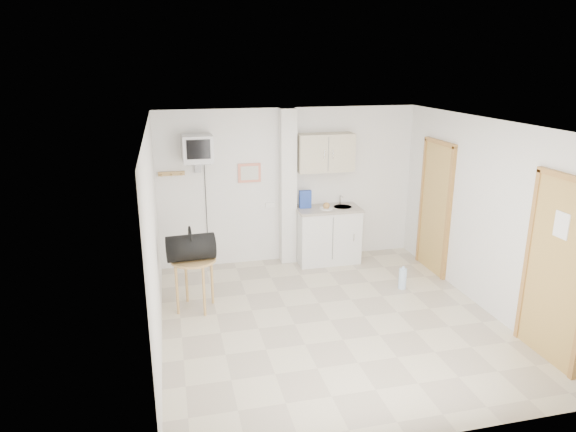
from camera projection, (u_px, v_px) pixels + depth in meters
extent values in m
plane|color=beige|center=(330.00, 320.00, 6.57)|extent=(4.50, 4.50, 0.00)
cube|color=white|center=(289.00, 186.00, 8.31)|extent=(4.20, 0.04, 2.50)
cube|color=white|center=(420.00, 312.00, 4.12)|extent=(4.20, 0.04, 2.50)
cube|color=white|center=(154.00, 241.00, 5.75)|extent=(0.04, 4.50, 2.50)
cube|color=white|center=(486.00, 216.00, 6.68)|extent=(0.04, 4.50, 2.50)
cube|color=white|center=(335.00, 124.00, 5.85)|extent=(4.20, 4.50, 0.04)
cube|color=white|center=(288.00, 188.00, 8.20)|extent=(0.25, 0.22, 2.50)
cube|color=#DE7A61|center=(249.00, 173.00, 8.08)|extent=(0.36, 0.03, 0.30)
cube|color=silver|center=(250.00, 173.00, 8.06)|extent=(0.28, 0.01, 0.22)
cube|color=#AE824F|center=(171.00, 174.00, 7.79)|extent=(0.40, 0.05, 0.06)
cube|color=white|center=(270.00, 205.00, 8.32)|extent=(0.15, 0.02, 0.08)
cylinder|color=#AE824F|center=(161.00, 176.00, 7.70)|extent=(0.02, 0.08, 0.02)
cylinder|color=#AE824F|center=(172.00, 175.00, 7.73)|extent=(0.02, 0.08, 0.02)
cylinder|color=#AE824F|center=(182.00, 175.00, 7.77)|extent=(0.02, 0.08, 0.02)
cube|color=#AA7B43|center=(435.00, 209.00, 7.91)|extent=(0.04, 0.75, 2.00)
cube|color=brown|center=(435.00, 209.00, 7.91)|extent=(0.06, 0.87, 2.06)
cube|color=#AA7B43|center=(556.00, 273.00, 5.49)|extent=(0.04, 0.82, 2.02)
cube|color=brown|center=(556.00, 273.00, 5.48)|extent=(0.06, 0.94, 2.08)
cube|color=white|center=(562.00, 225.00, 5.32)|extent=(0.01, 0.20, 0.28)
cube|color=silver|center=(327.00, 236.00, 8.42)|extent=(1.00, 0.55, 0.88)
cube|color=#A49C8E|center=(328.00, 209.00, 8.28)|extent=(1.03, 0.58, 0.04)
cylinder|color=#B7B7BA|center=(343.00, 208.00, 8.34)|extent=(0.30, 0.30, 0.05)
cylinder|color=#B7B7BA|center=(340.00, 200.00, 8.44)|extent=(0.02, 0.02, 0.16)
cylinder|color=#B7B7BA|center=(341.00, 196.00, 8.36)|extent=(0.02, 0.13, 0.02)
cube|color=beige|center=(325.00, 152.00, 8.13)|extent=(0.90, 0.32, 0.60)
cube|color=#223E99|center=(305.00, 199.00, 8.22)|extent=(0.19, 0.07, 0.29)
cylinder|color=white|center=(326.00, 209.00, 8.20)|extent=(0.22, 0.22, 0.01)
sphere|color=tan|center=(326.00, 206.00, 8.19)|extent=(0.11, 0.11, 0.11)
cube|color=slate|center=(198.00, 162.00, 7.70)|extent=(0.36, 0.32, 0.02)
cube|color=slate|center=(198.00, 166.00, 7.85)|extent=(0.10, 0.06, 0.20)
cube|color=silver|center=(198.00, 148.00, 7.57)|extent=(0.44, 0.42, 0.40)
cube|color=black|center=(199.00, 149.00, 7.37)|extent=(0.34, 0.02, 0.28)
cylinder|color=black|center=(207.00, 214.00, 8.10)|extent=(0.01, 0.01, 1.73)
cylinder|color=#AE824F|center=(194.00, 260.00, 6.69)|extent=(0.59, 0.59, 0.03)
cylinder|color=#AE824F|center=(212.00, 280.00, 6.94)|extent=(0.04, 0.04, 0.68)
cylinder|color=#AE824F|center=(186.00, 279.00, 6.99)|extent=(0.04, 0.04, 0.68)
cylinder|color=#AE824F|center=(177.00, 290.00, 6.65)|extent=(0.04, 0.04, 0.68)
cylinder|color=#AE824F|center=(204.00, 291.00, 6.60)|extent=(0.04, 0.04, 0.68)
cylinder|color=black|center=(191.00, 247.00, 6.61)|extent=(0.64, 0.38, 0.34)
torus|color=black|center=(190.00, 236.00, 6.56)|extent=(0.04, 0.26, 0.26)
cylinder|color=#B8D6F4|center=(403.00, 279.00, 7.46)|extent=(0.11, 0.11, 0.30)
cylinder|color=#B8D6F4|center=(403.00, 268.00, 7.41)|extent=(0.03, 0.03, 0.04)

